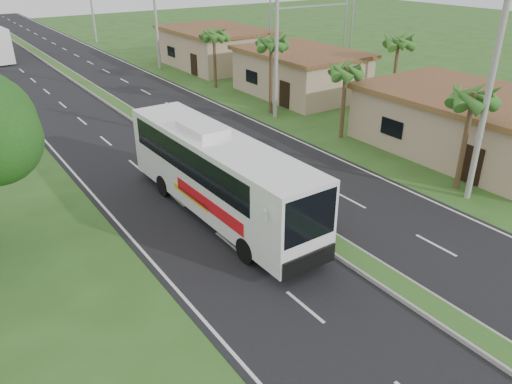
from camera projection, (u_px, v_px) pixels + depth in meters
ground at (376, 273)px, 18.86m from camera, size 180.00×180.00×0.00m
road_asphalt at (156, 131)px, 33.69m from camera, size 14.00×160.00×0.02m
median_strip at (156, 130)px, 33.65m from camera, size 1.20×160.00×0.18m
lane_edge_left at (54, 151)px, 30.29m from camera, size 0.12×160.00×0.01m
lane_edge_right at (240, 114)px, 37.10m from camera, size 0.12×160.00×0.01m
shop_near at (470, 123)px, 29.65m from camera, size 8.60×12.60×3.52m
shop_mid at (300, 72)px, 41.48m from camera, size 7.60×10.60×3.67m
shop_far at (215, 47)px, 51.84m from camera, size 8.60×11.60×3.82m
palm_verge_a at (473, 97)px, 23.58m from camera, size 2.40×2.40×5.45m
palm_verge_b at (346, 70)px, 30.63m from camera, size 2.40×2.40×5.05m
palm_verge_c at (271, 43)px, 35.19m from camera, size 2.40×2.40×5.85m
palm_verge_d at (214, 35)px, 42.37m from camera, size 2.40×2.40×5.25m
palm_behind_shop at (399, 42)px, 36.72m from camera, size 2.40×2.40×5.65m
utility_pole_a at (490, 83)px, 22.18m from camera, size 1.60×0.28×11.00m
utility_pole_b at (276, 28)px, 33.78m from camera, size 3.20×0.28×12.00m
utility_pole_c at (155, 11)px, 48.89m from camera, size 1.60×0.28×11.00m
coach_bus_main at (218, 170)px, 22.13m from camera, size 2.80×12.47×4.02m
motorcyclist at (327, 215)px, 21.26m from camera, size 1.62×0.76×2.23m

